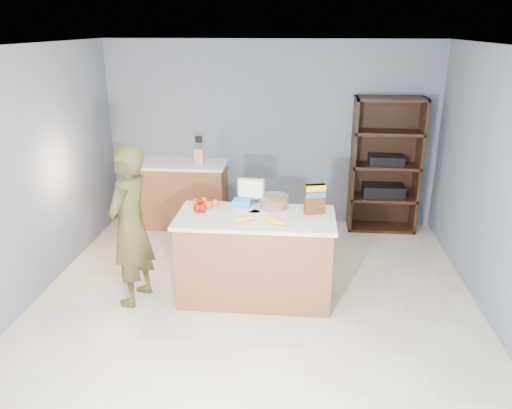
# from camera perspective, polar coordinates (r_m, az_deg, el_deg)

# --- Properties ---
(floor) EXTENTS (4.50, 5.00, 0.02)m
(floor) POSITION_cam_1_polar(r_m,az_deg,el_deg) (5.04, -0.38, -12.14)
(floor) COLOR beige
(floor) RESTS_ON ground
(walls) EXTENTS (4.52, 5.02, 2.51)m
(walls) POSITION_cam_1_polar(r_m,az_deg,el_deg) (4.39, -0.42, 6.46)
(walls) COLOR slate
(walls) RESTS_ON ground
(counter_peninsula) EXTENTS (1.56, 0.76, 0.90)m
(counter_peninsula) POSITION_cam_1_polar(r_m,az_deg,el_deg) (5.09, -0.05, -6.39)
(counter_peninsula) COLOR brown
(counter_peninsula) RESTS_ON ground
(back_cabinet) EXTENTS (1.24, 0.62, 0.90)m
(back_cabinet) POSITION_cam_1_polar(r_m,az_deg,el_deg) (7.01, -8.41, 1.22)
(back_cabinet) COLOR brown
(back_cabinet) RESTS_ON ground
(shelving_unit) EXTENTS (0.90, 0.40, 1.80)m
(shelving_unit) POSITION_cam_1_polar(r_m,az_deg,el_deg) (6.93, 14.47, 4.15)
(shelving_unit) COLOR black
(shelving_unit) RESTS_ON ground
(person) EXTENTS (0.51, 0.66, 1.63)m
(person) POSITION_cam_1_polar(r_m,az_deg,el_deg) (5.03, -14.17, -2.40)
(person) COLOR #3C3C1A
(person) RESTS_ON ground
(knife_block) EXTENTS (0.12, 0.10, 0.31)m
(knife_block) POSITION_cam_1_polar(r_m,az_deg,el_deg) (6.71, -6.50, 5.51)
(knife_block) COLOR tan
(knife_block) RESTS_ON back_cabinet
(envelopes) EXTENTS (0.35, 0.21, 0.00)m
(envelopes) POSITION_cam_1_polar(r_m,az_deg,el_deg) (4.99, -0.18, -0.86)
(envelopes) COLOR white
(envelopes) RESTS_ON counter_peninsula
(bananas) EXTENTS (0.53, 0.22, 0.05)m
(bananas) POSITION_cam_1_polar(r_m,az_deg,el_deg) (4.74, 0.33, -1.74)
(bananas) COLOR yellow
(bananas) RESTS_ON counter_peninsula
(apples) EXTENTS (0.16, 0.26, 0.09)m
(apples) POSITION_cam_1_polar(r_m,az_deg,el_deg) (5.06, -6.44, -0.19)
(apples) COLOR maroon
(apples) RESTS_ON counter_peninsula
(oranges) EXTENTS (0.27, 0.19, 0.08)m
(oranges) POSITION_cam_1_polar(r_m,az_deg,el_deg) (5.17, -5.96, 0.20)
(oranges) COLOR #E65B0E
(oranges) RESTS_ON counter_peninsula
(blue_carton) EXTENTS (0.19, 0.13, 0.08)m
(blue_carton) POSITION_cam_1_polar(r_m,az_deg,el_deg) (5.13, -1.62, 0.17)
(blue_carton) COLOR blue
(blue_carton) RESTS_ON counter_peninsula
(salad_bowl) EXTENTS (0.30, 0.30, 0.13)m
(salad_bowl) POSITION_cam_1_polar(r_m,az_deg,el_deg) (5.10, 2.06, 0.25)
(salad_bowl) COLOR #267219
(salad_bowl) RESTS_ON counter_peninsula
(tv) EXTENTS (0.28, 0.12, 0.28)m
(tv) POSITION_cam_1_polar(r_m,az_deg,el_deg) (5.17, -0.58, 1.72)
(tv) COLOR silver
(tv) RESTS_ON counter_peninsula
(cereal_box) EXTENTS (0.21, 0.13, 0.30)m
(cereal_box) POSITION_cam_1_polar(r_m,az_deg,el_deg) (4.93, 6.73, 0.87)
(cereal_box) COLOR #592B14
(cereal_box) RESTS_ON counter_peninsula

